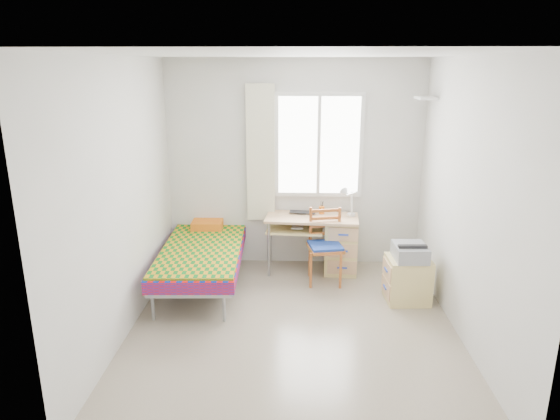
{
  "coord_description": "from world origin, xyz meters",
  "views": [
    {
      "loc": [
        0.01,
        -4.44,
        2.51
      ],
      "look_at": [
        -0.15,
        0.55,
        1.06
      ],
      "focal_mm": 32.0,
      "sensor_mm": 36.0,
      "label": 1
    }
  ],
  "objects_px": {
    "cabinet": "(407,279)",
    "printer": "(410,252)",
    "bed": "(204,250)",
    "desk": "(335,241)",
    "chair": "(326,241)"
  },
  "relations": [
    {
      "from": "cabinet",
      "to": "printer",
      "type": "relative_size",
      "value": 1.24
    },
    {
      "from": "bed",
      "to": "printer",
      "type": "xyz_separation_m",
      "value": [
        2.32,
        -0.43,
        0.18
      ]
    },
    {
      "from": "desk",
      "to": "cabinet",
      "type": "distance_m",
      "value": 1.11
    },
    {
      "from": "bed",
      "to": "chair",
      "type": "relative_size",
      "value": 2.22
    },
    {
      "from": "desk",
      "to": "cabinet",
      "type": "height_order",
      "value": "desk"
    },
    {
      "from": "desk",
      "to": "printer",
      "type": "distance_m",
      "value": 1.14
    },
    {
      "from": "bed",
      "to": "cabinet",
      "type": "relative_size",
      "value": 3.96
    },
    {
      "from": "printer",
      "to": "bed",
      "type": "bearing_deg",
      "value": 167.48
    },
    {
      "from": "chair",
      "to": "printer",
      "type": "bearing_deg",
      "value": -42.38
    },
    {
      "from": "chair",
      "to": "printer",
      "type": "xyz_separation_m",
      "value": [
        0.87,
        -0.54,
        0.08
      ]
    },
    {
      "from": "cabinet",
      "to": "printer",
      "type": "bearing_deg",
      "value": -85.98
    },
    {
      "from": "bed",
      "to": "chair",
      "type": "distance_m",
      "value": 1.45
    },
    {
      "from": "bed",
      "to": "printer",
      "type": "distance_m",
      "value": 2.36
    },
    {
      "from": "chair",
      "to": "cabinet",
      "type": "height_order",
      "value": "chair"
    },
    {
      "from": "bed",
      "to": "chair",
      "type": "xyz_separation_m",
      "value": [
        1.44,
        0.11,
        0.09
      ]
    }
  ]
}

